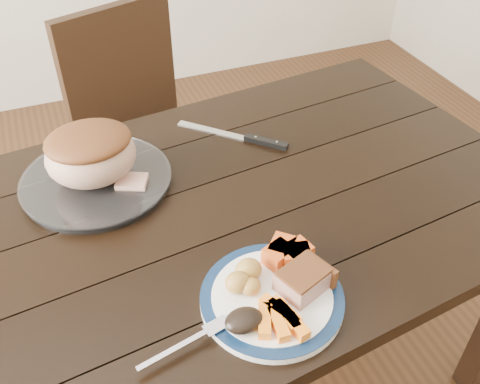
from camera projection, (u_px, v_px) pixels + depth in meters
name	position (u px, v px, depth m)	size (l,w,h in m)	color
dining_table	(206.00, 241.00, 1.27)	(1.69, 1.08, 0.75)	black
chair_far	(144.00, 129.00, 1.88)	(0.54, 0.55, 0.93)	black
dinner_plate	(272.00, 299.00, 1.01)	(0.27, 0.27, 0.02)	white
plate_rim	(272.00, 296.00, 1.00)	(0.27, 0.27, 0.02)	#0C203E
serving_platter	(97.00, 182.00, 1.28)	(0.35, 0.35, 0.02)	white
pork_slice	(303.00, 280.00, 1.00)	(0.09, 0.07, 0.04)	#A57365
roasted_potatoes	(245.00, 277.00, 1.01)	(0.08, 0.08, 0.04)	gold
carrot_batons	(281.00, 318.00, 0.95)	(0.09, 0.11, 0.02)	orange
pumpkin_wedges	(288.00, 254.00, 1.06)	(0.10, 0.09, 0.04)	#F8591B
dark_mushroom	(244.00, 320.00, 0.94)	(0.07, 0.05, 0.03)	black
fork	(191.00, 341.00, 0.93)	(0.18, 0.05, 0.00)	silver
roast_joint	(91.00, 156.00, 1.23)	(0.21, 0.18, 0.14)	tan
cut_slice	(132.00, 182.00, 1.25)	(0.07, 0.06, 0.02)	tan
carving_knife	(252.00, 139.00, 1.42)	(0.24, 0.24, 0.01)	silver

